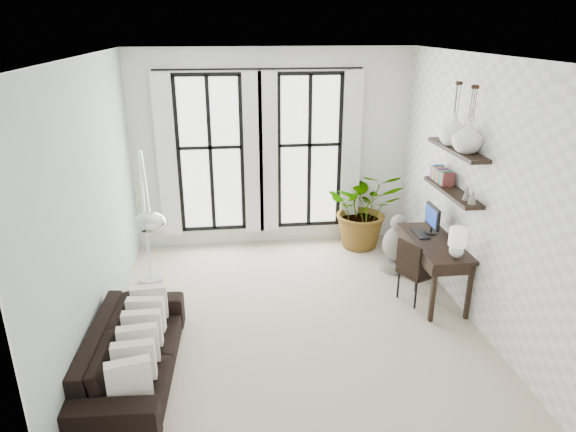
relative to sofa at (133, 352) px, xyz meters
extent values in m
plane|color=beige|center=(1.80, 0.98, -0.31)|extent=(5.00, 5.00, 0.00)
plane|color=white|center=(1.80, 0.98, 2.89)|extent=(5.00, 5.00, 0.00)
plane|color=#A2B5AB|center=(-0.45, 0.98, 1.29)|extent=(0.00, 5.00, 5.00)
plane|color=white|center=(4.05, 0.98, 1.29)|extent=(0.00, 5.00, 5.00)
plane|color=white|center=(1.80, 3.48, 1.29)|extent=(4.50, 0.00, 4.50)
cube|color=white|center=(0.80, 3.45, 1.24)|extent=(1.00, 0.02, 2.50)
cube|color=white|center=(0.12, 3.35, 1.24)|extent=(0.30, 0.04, 2.60)
cube|color=white|center=(1.48, 3.35, 1.24)|extent=(0.30, 0.04, 2.60)
cube|color=white|center=(2.40, 3.45, 1.24)|extent=(1.00, 0.02, 2.50)
cube|color=white|center=(1.72, 3.35, 1.24)|extent=(0.30, 0.04, 2.60)
cube|color=white|center=(3.08, 3.35, 1.24)|extent=(0.30, 0.04, 2.60)
cylinder|color=black|center=(1.60, 3.36, 2.57)|extent=(3.20, 0.03, 0.03)
cube|color=black|center=(3.91, 1.31, 1.19)|extent=(0.25, 1.30, 0.05)
cube|color=black|center=(3.91, 1.31, 1.74)|extent=(0.25, 1.30, 0.05)
cube|color=#D5354C|center=(3.91, 1.86, 1.30)|extent=(0.16, 0.03, 0.18)
cube|color=#3A81CB|center=(3.91, 1.81, 1.30)|extent=(0.16, 0.03, 0.18)
cube|color=#FF9338|center=(3.91, 1.77, 1.30)|extent=(0.16, 0.03, 0.18)
cube|color=#349C55|center=(3.91, 1.72, 1.30)|extent=(0.16, 0.03, 0.18)
cube|color=purple|center=(3.91, 1.68, 1.30)|extent=(0.16, 0.03, 0.18)
cube|color=#FC9238|center=(3.91, 1.63, 1.30)|extent=(0.16, 0.03, 0.18)
cube|color=#505050|center=(3.91, 1.59, 1.30)|extent=(0.16, 0.03, 0.18)
cube|color=teal|center=(3.91, 1.54, 1.30)|extent=(0.16, 0.03, 0.18)
cube|color=tan|center=(3.91, 1.50, 1.30)|extent=(0.16, 0.03, 0.18)
cube|color=brown|center=(3.91, 1.45, 1.30)|extent=(0.16, 0.04, 0.18)
cone|color=gray|center=(3.91, 0.91, 1.30)|extent=(0.10, 0.10, 0.18)
cone|color=gray|center=(3.91, 0.76, 1.30)|extent=(0.10, 0.10, 0.18)
imported|color=black|center=(0.00, 0.00, 0.00)|extent=(0.92, 2.16, 0.62)
cube|color=silver|center=(0.10, -0.70, 0.19)|extent=(0.40, 0.12, 0.40)
cube|color=silver|center=(0.10, -0.42, 0.19)|extent=(0.40, 0.12, 0.40)
cube|color=silver|center=(0.10, -0.14, 0.19)|extent=(0.40, 0.12, 0.40)
cube|color=silver|center=(0.10, 0.14, 0.19)|extent=(0.40, 0.12, 0.40)
cube|color=silver|center=(0.10, 0.42, 0.19)|extent=(0.40, 0.12, 0.40)
cube|color=silver|center=(0.10, 0.70, 0.19)|extent=(0.40, 0.12, 0.40)
imported|color=#2D7228|center=(3.27, 3.08, 0.36)|extent=(1.36, 1.22, 1.35)
cube|color=black|center=(3.75, 1.31, 0.48)|extent=(0.58, 1.38, 0.04)
cube|color=black|center=(3.73, 1.31, 0.39)|extent=(0.53, 1.32, 0.13)
cube|color=black|center=(3.52, 0.67, 0.08)|extent=(0.05, 0.05, 0.76)
cube|color=black|center=(3.98, 0.67, 0.08)|extent=(0.05, 0.05, 0.76)
cube|color=black|center=(3.52, 1.94, 0.08)|extent=(0.05, 0.05, 0.76)
cube|color=black|center=(3.98, 1.94, 0.08)|extent=(0.05, 0.05, 0.76)
cube|color=black|center=(3.80, 1.57, 0.75)|extent=(0.04, 0.42, 0.30)
cube|color=navy|center=(3.78, 1.57, 0.75)|extent=(0.00, 0.36, 0.24)
cube|color=black|center=(3.64, 1.57, 0.51)|extent=(0.15, 0.40, 0.02)
sphere|color=silver|center=(3.80, 0.78, 0.59)|extent=(0.18, 0.18, 0.18)
cylinder|color=white|center=(3.80, 0.78, 0.78)|extent=(0.22, 0.22, 0.22)
cube|color=black|center=(3.52, 1.22, 0.10)|extent=(0.55, 0.55, 0.05)
cube|color=black|center=(3.35, 1.15, 0.33)|extent=(0.20, 0.39, 0.46)
cylinder|color=black|center=(3.35, 1.06, -0.12)|extent=(0.03, 0.03, 0.39)
cylinder|color=black|center=(3.68, 1.06, -0.12)|extent=(0.03, 0.03, 0.39)
cylinder|color=black|center=(3.35, 1.39, -0.12)|extent=(0.03, 0.03, 0.39)
cylinder|color=black|center=(3.68, 1.39, -0.12)|extent=(0.03, 0.03, 0.39)
cylinder|color=silver|center=(-0.10, 2.14, -0.26)|extent=(0.34, 0.34, 0.09)
cylinder|color=silver|center=(-0.10, 2.14, 0.20)|extent=(0.03, 0.03, 0.94)
ellipsoid|color=silver|center=(0.30, 0.05, 1.42)|extent=(0.30, 0.30, 0.19)
cylinder|color=gray|center=(3.55, 2.16, -0.24)|extent=(0.49, 0.49, 0.15)
ellipsoid|color=gray|center=(3.55, 2.16, 0.11)|extent=(0.44, 0.44, 0.54)
sphere|color=gray|center=(3.55, 2.16, 0.45)|extent=(0.24, 0.24, 0.24)
imported|color=white|center=(3.91, 1.06, 1.96)|extent=(0.37, 0.37, 0.38)
imported|color=white|center=(3.91, 1.46, 1.96)|extent=(0.37, 0.37, 0.38)
camera|label=1|loc=(1.07, -4.66, 3.20)|focal=32.00mm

